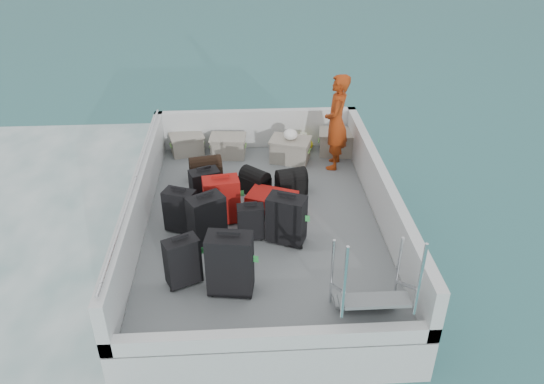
{
  "coord_description": "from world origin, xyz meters",
  "views": [
    {
      "loc": [
        -0.24,
        -6.42,
        4.94
      ],
      "look_at": [
        0.15,
        0.12,
        1.0
      ],
      "focal_mm": 35.0,
      "sensor_mm": 36.0,
      "label": 1
    }
  ],
  "objects_px": {
    "passenger": "(336,122)",
    "suitcase_4": "(207,220)",
    "suitcase_5": "(222,201)",
    "crate_2": "(290,151)",
    "suitcase_6": "(286,220)",
    "suitcase_7": "(251,222)",
    "suitcase_1": "(180,211)",
    "suitcase_2": "(205,189)",
    "crate_0": "(187,145)",
    "crate_1": "(228,147)",
    "crate_3": "(338,143)",
    "suitcase_3": "(230,265)",
    "suitcase_0": "(183,262)",
    "suitcase_8": "(272,202)"
  },
  "relations": [
    {
      "from": "suitcase_3",
      "to": "crate_0",
      "type": "height_order",
      "value": "suitcase_3"
    },
    {
      "from": "suitcase_7",
      "to": "suitcase_6",
      "type": "bearing_deg",
      "value": -14.44
    },
    {
      "from": "crate_0",
      "to": "passenger",
      "type": "relative_size",
      "value": 0.34
    },
    {
      "from": "suitcase_4",
      "to": "suitcase_2",
      "type": "bearing_deg",
      "value": 63.92
    },
    {
      "from": "crate_0",
      "to": "crate_1",
      "type": "relative_size",
      "value": 0.93
    },
    {
      "from": "suitcase_1",
      "to": "suitcase_4",
      "type": "xyz_separation_m",
      "value": [
        0.38,
        -0.28,
        0.03
      ]
    },
    {
      "from": "crate_1",
      "to": "passenger",
      "type": "bearing_deg",
      "value": -14.77
    },
    {
      "from": "suitcase_2",
      "to": "crate_2",
      "type": "xyz_separation_m",
      "value": [
        1.39,
        1.42,
        -0.11
      ]
    },
    {
      "from": "suitcase_2",
      "to": "crate_3",
      "type": "height_order",
      "value": "suitcase_2"
    },
    {
      "from": "suitcase_5",
      "to": "crate_2",
      "type": "xyz_separation_m",
      "value": [
        1.14,
        1.82,
        -0.15
      ]
    },
    {
      "from": "suitcase_4",
      "to": "suitcase_8",
      "type": "relative_size",
      "value": 0.99
    },
    {
      "from": "crate_0",
      "to": "passenger",
      "type": "height_order",
      "value": "passenger"
    },
    {
      "from": "suitcase_2",
      "to": "suitcase_1",
      "type": "bearing_deg",
      "value": -138.16
    },
    {
      "from": "suitcase_0",
      "to": "suitcase_5",
      "type": "bearing_deg",
      "value": 45.43
    },
    {
      "from": "crate_1",
      "to": "crate_2",
      "type": "bearing_deg",
      "value": -12.73
    },
    {
      "from": "suitcase_5",
      "to": "crate_0",
      "type": "xyz_separation_m",
      "value": [
        -0.67,
        2.22,
        -0.18
      ]
    },
    {
      "from": "suitcase_1",
      "to": "suitcase_2",
      "type": "bearing_deg",
      "value": 83.78
    },
    {
      "from": "suitcase_1",
      "to": "crate_0",
      "type": "relative_size",
      "value": 1.17
    },
    {
      "from": "crate_1",
      "to": "crate_2",
      "type": "height_order",
      "value": "crate_2"
    },
    {
      "from": "suitcase_8",
      "to": "suitcase_2",
      "type": "bearing_deg",
      "value": 104.12
    },
    {
      "from": "crate_1",
      "to": "passenger",
      "type": "xyz_separation_m",
      "value": [
        1.81,
        -0.48,
        0.64
      ]
    },
    {
      "from": "suitcase_1",
      "to": "crate_1",
      "type": "xyz_separation_m",
      "value": [
        0.63,
        2.26,
        -0.14
      ]
    },
    {
      "from": "suitcase_5",
      "to": "suitcase_7",
      "type": "bearing_deg",
      "value": -56.29
    },
    {
      "from": "suitcase_1",
      "to": "suitcase_5",
      "type": "distance_m",
      "value": 0.6
    },
    {
      "from": "suitcase_6",
      "to": "passenger",
      "type": "xyz_separation_m",
      "value": [
        1.0,
        2.12,
        0.47
      ]
    },
    {
      "from": "suitcase_2",
      "to": "suitcase_3",
      "type": "bearing_deg",
      "value": -99.01
    },
    {
      "from": "suitcase_5",
      "to": "suitcase_0",
      "type": "bearing_deg",
      "value": -116.7
    },
    {
      "from": "suitcase_7",
      "to": "crate_0",
      "type": "xyz_separation_m",
      "value": [
        -1.07,
        2.66,
        -0.09
      ]
    },
    {
      "from": "suitcase_5",
      "to": "suitcase_6",
      "type": "bearing_deg",
      "value": -39.96
    },
    {
      "from": "suitcase_2",
      "to": "suitcase_5",
      "type": "xyz_separation_m",
      "value": [
        0.25,
        -0.4,
        0.04
      ]
    },
    {
      "from": "crate_2",
      "to": "suitcase_2",
      "type": "bearing_deg",
      "value": -134.45
    },
    {
      "from": "suitcase_1",
      "to": "passenger",
      "type": "height_order",
      "value": "passenger"
    },
    {
      "from": "suitcase_4",
      "to": "suitcase_6",
      "type": "distance_m",
      "value": 1.07
    },
    {
      "from": "suitcase_0",
      "to": "crate_2",
      "type": "height_order",
      "value": "suitcase_0"
    },
    {
      "from": "crate_0",
      "to": "crate_1",
      "type": "height_order",
      "value": "crate_1"
    },
    {
      "from": "suitcase_1",
      "to": "crate_0",
      "type": "xyz_separation_m",
      "value": [
        -0.11,
        2.42,
        -0.15
      ]
    },
    {
      "from": "suitcase_7",
      "to": "suitcase_4",
      "type": "bearing_deg",
      "value": 179.87
    },
    {
      "from": "suitcase_6",
      "to": "crate_1",
      "type": "bearing_deg",
      "value": 130.34
    },
    {
      "from": "suitcase_3",
      "to": "suitcase_5",
      "type": "distance_m",
      "value": 1.52
    },
    {
      "from": "suitcase_8",
      "to": "passenger",
      "type": "bearing_deg",
      "value": -17.29
    },
    {
      "from": "passenger",
      "to": "suitcase_4",
      "type": "bearing_deg",
      "value": -29.7
    },
    {
      "from": "suitcase_5",
      "to": "crate_2",
      "type": "distance_m",
      "value": 2.15
    },
    {
      "from": "suitcase_8",
      "to": "crate_1",
      "type": "bearing_deg",
      "value": 43.3
    },
    {
      "from": "suitcase_6",
      "to": "crate_3",
      "type": "xyz_separation_m",
      "value": [
        1.15,
        2.6,
        -0.15
      ]
    },
    {
      "from": "suitcase_8",
      "to": "passenger",
      "type": "height_order",
      "value": "passenger"
    },
    {
      "from": "crate_0",
      "to": "suitcase_1",
      "type": "bearing_deg",
      "value": -87.46
    },
    {
      "from": "suitcase_3",
      "to": "crate_2",
      "type": "bearing_deg",
      "value": 81.59
    },
    {
      "from": "suitcase_0",
      "to": "crate_1",
      "type": "height_order",
      "value": "suitcase_0"
    },
    {
      "from": "suitcase_8",
      "to": "crate_0",
      "type": "bearing_deg",
      "value": 58.51
    },
    {
      "from": "suitcase_2",
      "to": "suitcase_4",
      "type": "bearing_deg",
      "value": -106.15
    }
  ]
}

